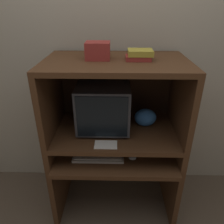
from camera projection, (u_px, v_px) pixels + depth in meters
wall_back at (116, 55)px, 1.86m from camera, size 6.00×0.06×2.60m
desk_base at (115, 170)px, 1.90m from camera, size 1.02×0.67×0.62m
desk_monitor_shelf at (115, 133)px, 1.78m from camera, size 1.02×0.62×0.17m
hutch_upper at (116, 83)px, 1.62m from camera, size 1.02×0.62×0.56m
crt_monitor at (104, 104)px, 1.73m from camera, size 0.40×0.46×0.37m
keyboard at (98, 156)px, 1.71m from camera, size 0.39×0.15×0.03m
mouse at (133, 158)px, 1.69m from camera, size 0.06×0.04×0.03m
snack_bag at (145, 117)px, 1.78m from camera, size 0.18×0.13×0.15m
book_stack at (139, 55)px, 1.49m from camera, size 0.18×0.14×0.07m
paper_card at (106, 145)px, 1.57m from camera, size 0.16×0.11×0.00m
storage_box at (98, 51)px, 1.50m from camera, size 0.17×0.14×0.12m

